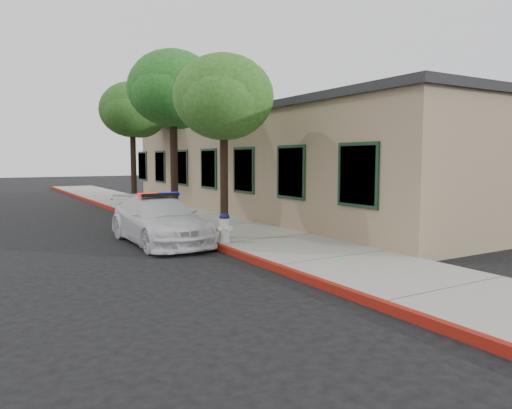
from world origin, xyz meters
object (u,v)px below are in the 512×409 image
Objects in this scene: street_tree_mid at (173,93)px; fire_hydrant at (225,227)px; street_tree_near at (224,101)px; street_tree_far at (133,113)px; police_car at (159,220)px; clapboard_building at (291,164)px.

fire_hydrant is at bearing -95.34° from street_tree_mid.
street_tree_far is at bearing 86.22° from street_tree_near.
fire_hydrant is 12.44m from street_tree_far.
fire_hydrant is at bearing -51.86° from police_car.
clapboard_building is 3.55× the size of street_tree_far.
street_tree_mid is at bearing -95.28° from street_tree_far.
clapboard_building is 8.19m from street_tree_near.
street_tree_near is 0.85× the size of street_tree_mid.
street_tree_far is (1.09, 11.72, 4.02)m from fire_hydrant.
clapboard_building reaches higher than police_car.
street_tree_far is at bearing 84.72° from street_tree_mid.
fire_hydrant is at bearing -117.40° from street_tree_near.
police_car is at bearing -117.56° from street_tree_mid.
police_car is 5.63× the size of fire_hydrant.
street_tree_far reaches higher than fire_hydrant.
police_car is 11.14m from street_tree_far.
street_tree_near is (0.36, 0.70, 3.39)m from fire_hydrant.
street_tree_near is (1.61, -0.86, 3.29)m from police_car.
street_tree_mid reaches higher than police_car.
police_car is at bearing -102.96° from street_tree_far.
street_tree_near reaches higher than clapboard_building.
clapboard_building is 8.87m from fire_hydrant.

